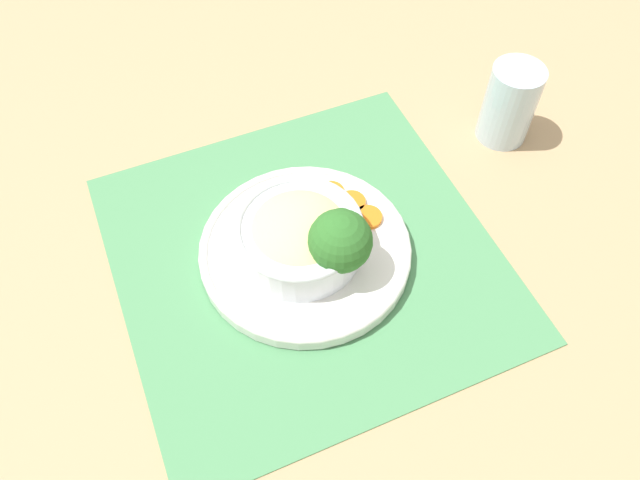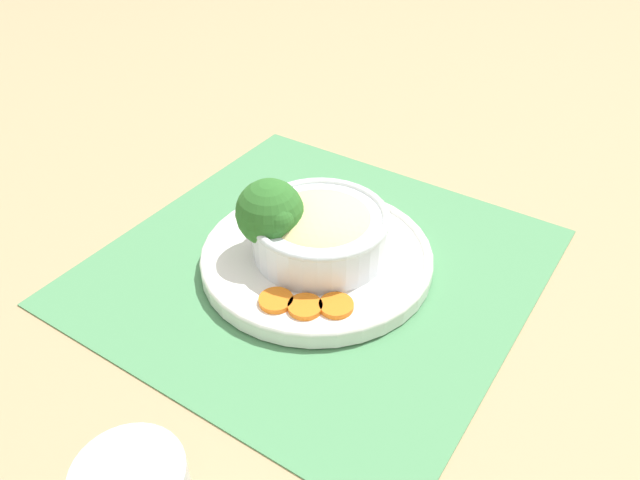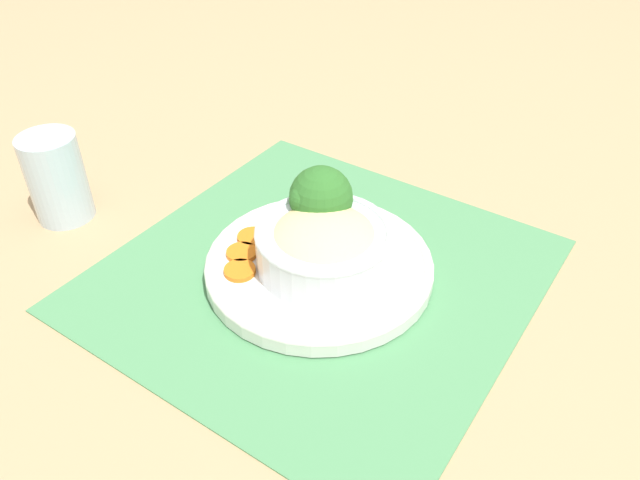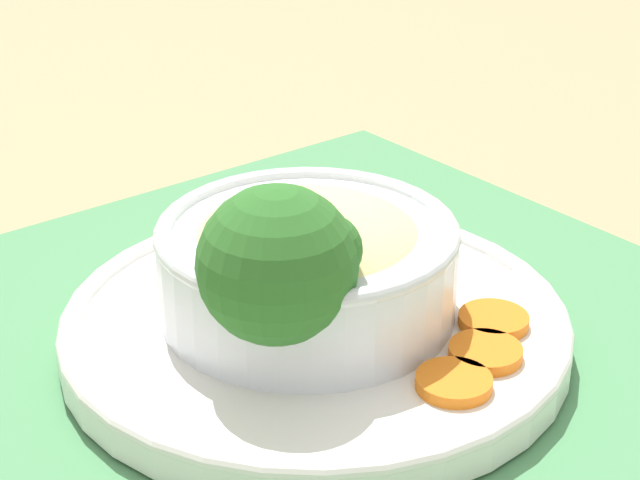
# 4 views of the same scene
# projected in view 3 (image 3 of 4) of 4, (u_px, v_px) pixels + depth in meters

# --- Properties ---
(ground_plane) EXTENTS (4.00, 4.00, 0.00)m
(ground_plane) POSITION_uv_depth(u_px,v_px,m) (319.00, 275.00, 0.75)
(ground_plane) COLOR tan
(placemat) EXTENTS (0.50, 0.50, 0.00)m
(placemat) POSITION_uv_depth(u_px,v_px,m) (319.00, 273.00, 0.75)
(placemat) COLOR #4C8C59
(placemat) RESTS_ON ground_plane
(plate) EXTENTS (0.27, 0.27, 0.02)m
(plate) POSITION_uv_depth(u_px,v_px,m) (319.00, 265.00, 0.74)
(plate) COLOR white
(plate) RESTS_ON placemat
(bowl) EXTENTS (0.16, 0.16, 0.06)m
(bowl) POSITION_uv_depth(u_px,v_px,m) (323.00, 244.00, 0.72)
(bowl) COLOR silver
(bowl) RESTS_ON plate
(broccoli_floret) EXTENTS (0.08, 0.08, 0.10)m
(broccoli_floret) POSITION_uv_depth(u_px,v_px,m) (320.00, 198.00, 0.75)
(broccoli_floret) COLOR #759E51
(broccoli_floret) RESTS_ON plate
(carrot_slice_near) EXTENTS (0.04, 0.04, 0.01)m
(carrot_slice_near) POSITION_uv_depth(u_px,v_px,m) (252.00, 237.00, 0.77)
(carrot_slice_near) COLOR orange
(carrot_slice_near) RESTS_ON plate
(carrot_slice_middle) EXTENTS (0.04, 0.04, 0.01)m
(carrot_slice_middle) POSITION_uv_depth(u_px,v_px,m) (242.00, 253.00, 0.75)
(carrot_slice_middle) COLOR orange
(carrot_slice_middle) RESTS_ON plate
(carrot_slice_far) EXTENTS (0.04, 0.04, 0.01)m
(carrot_slice_far) POSITION_uv_depth(u_px,v_px,m) (240.00, 271.00, 0.72)
(carrot_slice_far) COLOR orange
(carrot_slice_far) RESTS_ON plate
(water_glass) EXTENTS (0.07, 0.07, 0.12)m
(water_glass) POSITION_uv_depth(u_px,v_px,m) (58.00, 182.00, 0.82)
(water_glass) COLOR silver
(water_glass) RESTS_ON ground_plane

